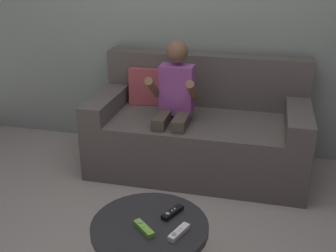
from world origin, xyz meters
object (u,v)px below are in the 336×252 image
object	(u,v)px
person_seated_on_couch	(174,103)
game_remote_white_center	(179,232)
game_remote_black_far_corner	(172,212)
couch	(198,131)
game_remote_lime_near_edge	(144,228)
coffee_table	(150,235)

from	to	relation	value
person_seated_on_couch	game_remote_white_center	bearing A→B (deg)	-76.03
game_remote_black_far_corner	couch	bearing A→B (deg)	93.95
game_remote_lime_near_edge	game_remote_white_center	bearing A→B (deg)	3.39
person_seated_on_couch	game_remote_white_center	xyz separation A→B (m)	(0.31, -1.25, -0.18)
game_remote_lime_near_edge	game_remote_white_center	distance (m)	0.17
person_seated_on_couch	game_remote_lime_near_edge	size ratio (longest dim) A/B	8.09
person_seated_on_couch	couch	bearing A→B (deg)	49.98
person_seated_on_couch	game_remote_lime_near_edge	world-z (taller)	person_seated_on_couch
game_remote_lime_near_edge	game_remote_black_far_corner	distance (m)	0.19
couch	person_seated_on_couch	world-z (taller)	person_seated_on_couch
game_remote_black_far_corner	game_remote_white_center	bearing A→B (deg)	-66.21
person_seated_on_couch	coffee_table	distance (m)	1.23
coffee_table	game_remote_white_center	size ratio (longest dim) A/B	4.01
coffee_table	couch	bearing A→B (deg)	89.97
couch	game_remote_black_far_corner	distance (m)	1.29
game_remote_black_far_corner	coffee_table	bearing A→B (deg)	-132.59
couch	person_seated_on_couch	size ratio (longest dim) A/B	1.59
coffee_table	game_remote_lime_near_edge	xyz separation A→B (m)	(-0.01, -0.06, 0.08)
couch	game_remote_black_far_corner	bearing A→B (deg)	-86.05
coffee_table	game_remote_white_center	world-z (taller)	game_remote_white_center
game_remote_lime_near_edge	game_remote_white_center	size ratio (longest dim) A/B	0.89
couch	game_remote_lime_near_edge	world-z (taller)	couch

